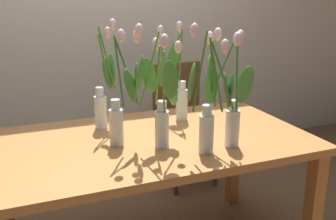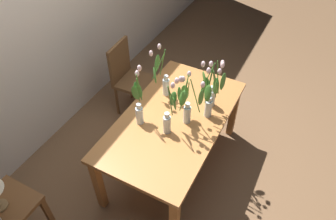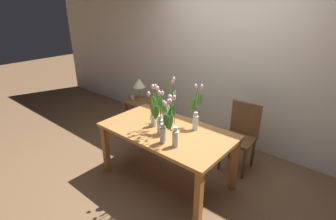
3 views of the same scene
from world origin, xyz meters
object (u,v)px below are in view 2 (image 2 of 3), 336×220
dining_chair (128,75)px  side_table (9,213)px  tulip_vase_1 (212,91)px  tulip_vase_2 (139,106)px  dining_table (173,124)px  tulip_vase_3 (163,80)px  tulip_vase_5 (210,96)px  tulip_vase_4 (169,116)px  tulip_vase_0 (187,103)px

dining_chair → side_table: (-1.91, -0.07, -0.09)m
tulip_vase_1 → tulip_vase_2: size_ratio=0.96×
dining_table → tulip_vase_2: 0.42m
tulip_vase_3 → side_table: (-1.59, 0.58, -0.49)m
tulip_vase_2 → dining_chair: 1.06m
tulip_vase_5 → dining_chair: size_ratio=0.63×
tulip_vase_5 → side_table: (-1.53, 1.10, -0.53)m
tulip_vase_5 → side_table: 1.96m
tulip_vase_2 → tulip_vase_4: tulip_vase_2 is taller
tulip_vase_1 → tulip_vase_5: size_ratio=0.95×
tulip_vase_4 → side_table: bearing=143.8°
tulip_vase_1 → dining_chair: bearing=77.2°
tulip_vase_1 → tulip_vase_2: (-0.49, 0.50, -0.01)m
tulip_vase_0 → tulip_vase_1: bearing=-20.7°
tulip_vase_0 → tulip_vase_5: bearing=-36.1°
tulip_vase_1 → side_table: tulip_vase_1 is taller
tulip_vase_0 → dining_chair: bearing=61.2°
tulip_vase_1 → dining_chair: tulip_vase_1 is taller
tulip_vase_0 → tulip_vase_4: (-0.16, 0.09, -0.05)m
dining_table → tulip_vase_1: bearing=-38.7°
dining_table → tulip_vase_4: (-0.16, -0.04, 0.27)m
dining_chair → side_table: dining_chair is taller
tulip_vase_2 → tulip_vase_4: (0.02, -0.29, 0.00)m
tulip_vase_2 → tulip_vase_0: bearing=-65.1°
dining_table → tulip_vase_4: tulip_vase_4 is taller
tulip_vase_1 → tulip_vase_4: same height
dining_chair → tulip_vase_1: bearing=-102.8°
dining_table → tulip_vase_0: bearing=-89.7°
tulip_vase_4 → dining_chair: 1.25m
tulip_vase_1 → tulip_vase_2: 0.70m
tulip_vase_0 → tulip_vase_3: 0.45m
tulip_vase_1 → tulip_vase_2: tulip_vase_2 is taller
tulip_vase_5 → side_table: size_ratio=1.07×
tulip_vase_2 → tulip_vase_5: tulip_vase_5 is taller
tulip_vase_0 → tulip_vase_3: bearing=56.7°
tulip_vase_0 → dining_chair: tulip_vase_0 is taller
dining_chair → side_table: size_ratio=1.69×
tulip_vase_0 → tulip_vase_2: (-0.18, 0.39, -0.05)m
tulip_vase_0 → tulip_vase_1: 0.33m
tulip_vase_3 → tulip_vase_4: bearing=-145.3°
tulip_vase_1 → tulip_vase_3: bearing=97.0°
tulip_vase_3 → side_table: bearing=159.9°
tulip_vase_2 → side_table: (-1.16, 0.57, -0.49)m
tulip_vase_2 → tulip_vase_5: bearing=-54.9°
dining_table → side_table: (-1.34, 0.83, -0.22)m
tulip_vase_1 → side_table: (-1.65, 1.07, -0.50)m
tulip_vase_4 → tulip_vase_3: bearing=34.7°
tulip_vase_0 → tulip_vase_5: size_ratio=0.99×
tulip_vase_2 → tulip_vase_4: bearing=-86.4°
tulip_vase_2 → tulip_vase_3: bearing=-1.8°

